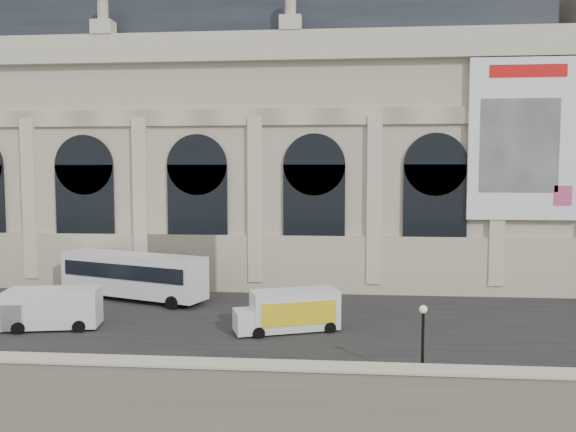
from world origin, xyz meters
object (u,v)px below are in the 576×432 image
(bus_left, at_px, (133,274))
(box_truck, at_px, (289,311))
(van_c, at_px, (48,309))
(lamp_right, at_px, (423,344))

(bus_left, relative_size, box_truck, 1.84)
(van_c, xyz_separation_m, box_truck, (15.89, 0.77, -0.02))
(van_c, relative_size, box_truck, 0.91)
(bus_left, xyz_separation_m, lamp_right, (20.60, -16.15, -0.20))
(box_truck, bearing_deg, bus_left, 149.35)
(bus_left, xyz_separation_m, van_c, (-2.55, -8.67, -0.74))
(van_c, bearing_deg, box_truck, 2.76)
(van_c, bearing_deg, lamp_right, -17.90)
(van_c, bearing_deg, bus_left, 73.62)
(lamp_right, bearing_deg, van_c, 162.10)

